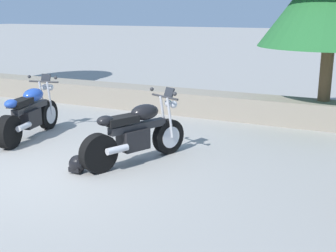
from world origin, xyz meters
TOP-DOWN VIEW (x-y plane):
  - ground_plane at (0.00, 0.00)m, footprint 120.00×120.00m
  - stone_wall at (0.00, 4.80)m, footprint 36.00×0.80m
  - motorcycle_blue_near_left at (-1.60, 1.46)m, footprint 0.80×2.05m
  - motorcycle_black_centre at (1.03, 1.08)m, footprint 1.06×1.95m
  - rider_helmet at (0.43, 0.24)m, footprint 0.28×0.28m

SIDE VIEW (x-z plane):
  - ground_plane at x=0.00m, z-range 0.00..0.00m
  - rider_helmet at x=0.43m, z-range 0.00..0.28m
  - stone_wall at x=0.00m, z-range 0.00..0.55m
  - motorcycle_blue_near_left at x=-1.60m, z-range -0.10..1.07m
  - motorcycle_black_centre at x=1.03m, z-range -0.10..1.07m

